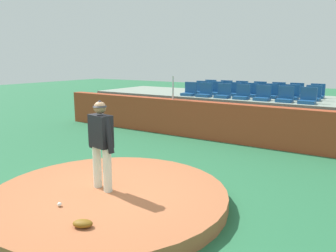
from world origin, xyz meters
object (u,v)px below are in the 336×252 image
fielding_glove (83,224)px  stadium_chair_20 (317,94)px  pitcher (101,138)px  stadium_chair_17 (259,91)px  stadium_chair_3 (242,94)px  stadium_chair_7 (201,90)px  stadium_chair_4 (263,96)px  baseball (59,204)px  stadium_chair_11 (271,94)px  stadium_chair_16 (241,90)px  stadium_chair_19 (296,93)px  stadium_chair_18 (278,92)px  stadium_chair_5 (285,97)px  stadium_chair_15 (225,89)px  stadium_chair_14 (210,88)px  stadium_chair_8 (216,91)px  stadium_chair_13 (313,96)px  stadium_chair_9 (233,91)px  stadium_chair_1 (205,92)px  stadium_chair_12 (291,95)px  stadium_chair_0 (190,91)px  stadium_chair_2 (223,93)px  stadium_chair_6 (308,98)px

fielding_glove → stadium_chair_20: stadium_chair_20 is taller
pitcher → stadium_chair_17: 8.48m
pitcher → stadium_chair_3: bearing=100.5°
stadium_chair_3 → stadium_chair_7: 2.22m
stadium_chair_4 → stadium_chair_7: (-2.76, 0.85, 0.00)m
baseball → stadium_chair_11: size_ratio=0.15×
stadium_chair_16 → stadium_chair_19: 2.09m
stadium_chair_4 → stadium_chair_18: same height
stadium_chair_3 → stadium_chair_5: size_ratio=1.00×
fielding_glove → stadium_chair_15: stadium_chair_15 is taller
fielding_glove → stadium_chair_14: stadium_chair_14 is taller
pitcher → stadium_chair_16: size_ratio=3.39×
stadium_chair_11 → stadium_chair_20: same height
stadium_chair_3 → stadium_chair_18: 1.87m
stadium_chair_8 → stadium_chair_13: 3.50m
baseball → stadium_chair_15: (-1.16, 9.38, 1.18)m
stadium_chair_18 → stadium_chair_15: bearing=0.9°
fielding_glove → stadium_chair_9: stadium_chair_9 is taller
stadium_chair_3 → stadium_chair_18: bearing=-113.4°
stadium_chair_18 → stadium_chair_16: bearing=1.3°
baseball → stadium_chair_5: 7.95m
baseball → stadium_chair_9: bearing=93.2°
pitcher → stadium_chair_11: (0.87, 7.58, 0.24)m
fielding_glove → stadium_chair_5: (0.79, 7.97, 1.17)m
stadium_chair_1 → stadium_chair_12: (2.85, 0.87, 0.00)m
stadium_chair_1 → stadium_chair_16: 1.87m
stadium_chair_14 → stadium_chair_11: bearing=163.2°
stadium_chair_12 → stadium_chair_20: size_ratio=1.00×
baseball → stadium_chair_8: bearing=97.8°
stadium_chair_0 → stadium_chair_2: bearing=179.5°
fielding_glove → stadium_chair_19: size_ratio=0.60×
stadium_chair_3 → stadium_chair_5: bearing=179.5°
stadium_chair_3 → stadium_chair_8: bearing=-31.5°
stadium_chair_6 → stadium_chair_13: size_ratio=1.00×
stadium_chair_1 → stadium_chair_17: (1.42, 1.79, 0.00)m
stadium_chair_9 → stadium_chair_17: bearing=-128.0°
stadium_chair_7 → stadium_chair_13: (4.17, 0.01, 0.00)m
stadium_chair_14 → stadium_chair_6: bearing=157.6°
stadium_chair_6 → stadium_chair_18: 2.25m
fielding_glove → stadium_chair_20: (1.45, 9.69, 1.17)m
stadium_chair_11 → stadium_chair_1: bearing=22.7°
stadium_chair_14 → stadium_chair_3: bearing=140.8°
stadium_chair_20 → stadium_chair_11: bearing=32.4°
stadium_chair_5 → stadium_chair_6: 0.69m
fielding_glove → stadium_chair_3: 8.09m
stadium_chair_11 → stadium_chair_13: size_ratio=1.00×
stadium_chair_0 → stadium_chair_17: 2.72m
stadium_chair_2 → stadium_chair_4: same height
stadium_chair_3 → stadium_chair_18: same height
stadium_chair_12 → stadium_chair_16: same height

